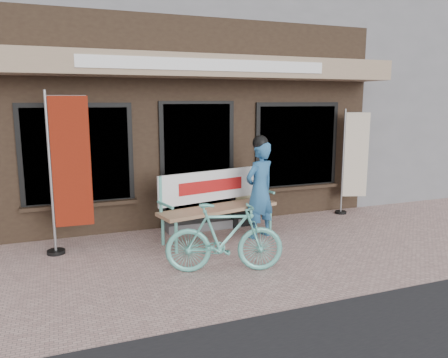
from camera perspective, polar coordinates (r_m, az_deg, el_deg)
name	(u,v)px	position (r m, az deg, el deg)	size (l,w,h in m)	color
ground	(241,262)	(6.18, 2.30, -10.72)	(70.00, 70.00, 0.00)	#BD9891
storefront	(158,66)	(10.54, -8.67, 14.37)	(7.00, 6.77, 6.00)	black
neighbor_right_near	(422,81)	(15.28, 24.46, 11.55)	(10.00, 7.00, 5.60)	slate
bench	(215,199)	(7.06, -1.15, -2.65)	(2.06, 0.93, 1.08)	#60BCAD
person	(260,188)	(7.05, 4.69, -1.16)	(0.67, 0.56, 1.67)	#2B6194
bicycle	(224,238)	(5.69, 0.05, -7.68)	(0.43, 1.53, 0.92)	#60BCAD
nobori_red	(68,171)	(6.63, -19.69, 1.00)	(0.69, 0.27, 2.36)	gray
nobori_cream	(354,160)	(8.85, 16.57, 2.34)	(0.61, 0.31, 2.05)	gray
menu_stand	(244,199)	(7.71, 2.65, -2.57)	(0.50, 0.19, 0.98)	black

